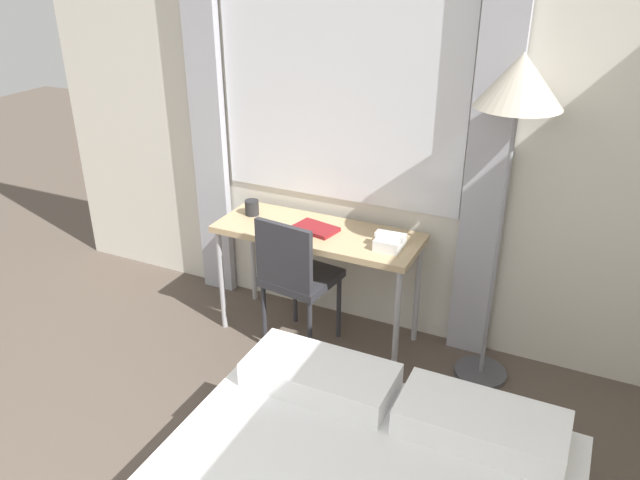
{
  "coord_description": "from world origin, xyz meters",
  "views": [
    {
      "loc": [
        1.19,
        -0.03,
        2.34
      ],
      "look_at": [
        -0.09,
        2.68,
        0.9
      ],
      "focal_mm": 35.0,
      "sensor_mm": 36.0,
      "label": 1
    }
  ],
  "objects_px": {
    "telephone": "(390,241)",
    "book": "(316,228)",
    "standing_lamp": "(518,103)",
    "desk": "(318,240)",
    "desk_chair": "(295,274)",
    "mug": "(252,208)"
  },
  "relations": [
    {
      "from": "desk",
      "to": "mug",
      "type": "xyz_separation_m",
      "value": [
        -0.49,
        0.04,
        0.12
      ]
    },
    {
      "from": "mug",
      "to": "desk",
      "type": "bearing_deg",
      "value": -4.53
    },
    {
      "from": "desk",
      "to": "mug",
      "type": "bearing_deg",
      "value": 175.47
    },
    {
      "from": "desk_chair",
      "to": "standing_lamp",
      "type": "bearing_deg",
      "value": 17.42
    },
    {
      "from": "standing_lamp",
      "to": "book",
      "type": "xyz_separation_m",
      "value": [
        -1.08,
        -0.02,
        -0.87
      ]
    },
    {
      "from": "standing_lamp",
      "to": "telephone",
      "type": "bearing_deg",
      "value": -175.19
    },
    {
      "from": "desk_chair",
      "to": "telephone",
      "type": "xyz_separation_m",
      "value": [
        0.53,
        0.16,
        0.26
      ]
    },
    {
      "from": "book",
      "to": "mug",
      "type": "bearing_deg",
      "value": 174.49
    },
    {
      "from": "telephone",
      "to": "book",
      "type": "height_order",
      "value": "telephone"
    },
    {
      "from": "desk",
      "to": "book",
      "type": "height_order",
      "value": "book"
    },
    {
      "from": "desk",
      "to": "desk_chair",
      "type": "height_order",
      "value": "desk_chair"
    },
    {
      "from": "standing_lamp",
      "to": "telephone",
      "type": "distance_m",
      "value": 1.03
    },
    {
      "from": "desk_chair",
      "to": "standing_lamp",
      "type": "xyz_separation_m",
      "value": [
        1.13,
        0.21,
        1.11
      ]
    },
    {
      "from": "desk_chair",
      "to": "book",
      "type": "bearing_deg",
      "value": 83.02
    },
    {
      "from": "book",
      "to": "standing_lamp",
      "type": "bearing_deg",
      "value": 1.01
    },
    {
      "from": "desk",
      "to": "book",
      "type": "xyz_separation_m",
      "value": [
        -0.01,
        -0.01,
        0.08
      ]
    },
    {
      "from": "book",
      "to": "telephone",
      "type": "bearing_deg",
      "value": -3.62
    },
    {
      "from": "standing_lamp",
      "to": "book",
      "type": "distance_m",
      "value": 1.39
    },
    {
      "from": "desk",
      "to": "desk_chair",
      "type": "bearing_deg",
      "value": -106.5
    },
    {
      "from": "standing_lamp",
      "to": "telephone",
      "type": "relative_size",
      "value": 10.77
    },
    {
      "from": "desk",
      "to": "standing_lamp",
      "type": "distance_m",
      "value": 1.43
    },
    {
      "from": "desk_chair",
      "to": "mug",
      "type": "distance_m",
      "value": 0.56
    }
  ]
}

